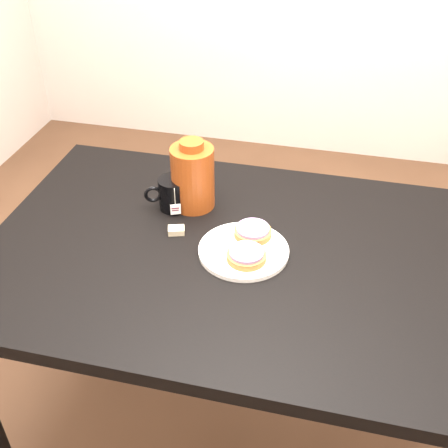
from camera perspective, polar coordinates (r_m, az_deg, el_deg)
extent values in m
plane|color=brown|center=(2.06, 1.56, -19.20)|extent=(4.00, 4.00, 0.00)
cube|color=black|center=(1.52, 2.00, -3.37)|extent=(1.40, 0.90, 0.04)
cylinder|color=black|center=(2.21, -12.50, -2.04)|extent=(0.06, 0.06, 0.71)
cylinder|color=black|center=(2.08, 21.74, -7.03)|extent=(0.06, 0.06, 0.71)
cylinder|color=white|center=(1.49, 2.00, -2.73)|extent=(0.24, 0.24, 0.01)
torus|color=white|center=(1.49, 2.01, -2.53)|extent=(0.24, 0.24, 0.01)
cylinder|color=brown|center=(1.53, 2.94, -0.87)|extent=(0.13, 0.13, 0.02)
cylinder|color=#9F80AD|center=(1.53, 2.96, -0.47)|extent=(0.11, 0.11, 0.01)
cylinder|color=brown|center=(1.45, 2.29, -3.30)|extent=(0.14, 0.14, 0.02)
cylinder|color=#9F80AD|center=(1.44, 2.30, -2.89)|extent=(0.12, 0.12, 0.01)
cylinder|color=black|center=(1.65, -5.15, 3.08)|extent=(0.11, 0.11, 0.10)
cylinder|color=black|center=(1.63, -5.23, 4.26)|extent=(0.07, 0.07, 0.00)
torus|color=black|center=(1.64, -7.22, 3.01)|extent=(0.05, 0.03, 0.05)
cylinder|color=beige|center=(1.60, -5.03, 2.81)|extent=(0.00, 0.00, 0.05)
cube|color=white|center=(1.62, -4.95, 1.53)|extent=(0.03, 0.01, 0.03)
cube|color=#C6B793|center=(1.57, -4.87, -0.65)|extent=(0.05, 0.04, 0.02)
cylinder|color=#65250D|center=(1.63, -3.19, 4.73)|extent=(0.17, 0.17, 0.19)
cylinder|color=#65250D|center=(1.58, -3.32, 8.02)|extent=(0.07, 0.07, 0.02)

